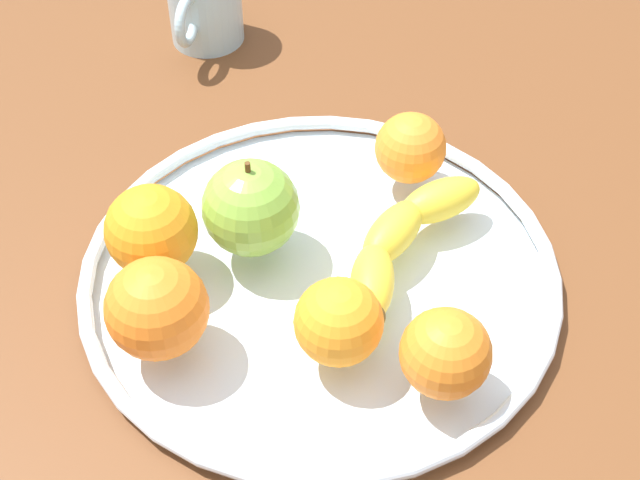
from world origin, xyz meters
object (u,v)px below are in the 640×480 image
at_px(apple, 251,208).
at_px(orange_back_left, 339,322).
at_px(orange_front_right, 446,353).
at_px(orange_front_left, 410,148).
at_px(banana, 402,240).
at_px(fruit_bowl, 320,274).
at_px(orange_back_right, 157,309).
at_px(orange_center, 151,231).

height_order(apple, orange_back_left, apple).
xyz_separation_m(orange_front_right, orange_front_left, (-0.20, -0.06, -0.00)).
height_order(banana, orange_front_right, orange_front_right).
xyz_separation_m(fruit_bowl, orange_front_left, (-0.12, 0.05, 0.04)).
bearing_deg(orange_back_right, orange_center, -155.47).
bearing_deg(apple, orange_back_right, -17.23).
xyz_separation_m(orange_front_right, orange_back_right, (0.02, -0.20, 0.01)).
bearing_deg(orange_front_right, apple, -119.56).
bearing_deg(orange_front_left, orange_front_right, 16.87).
xyz_separation_m(banana, orange_back_left, (0.10, -0.03, 0.02)).
bearing_deg(fruit_bowl, orange_front_left, 158.72).
bearing_deg(orange_center, orange_front_right, 76.71).
bearing_deg(banana, orange_front_right, 44.20).
bearing_deg(orange_back_left, orange_front_left, 175.67).
relative_size(banana, orange_back_right, 2.44).
relative_size(orange_back_left, orange_front_left, 1.06).
height_order(fruit_bowl, apple, apple).
bearing_deg(banana, apple, -62.84).
relative_size(orange_back_left, orange_back_right, 0.86).
xyz_separation_m(fruit_bowl, apple, (-0.01, -0.06, 0.05)).
distance_m(banana, apple, 0.12).
bearing_deg(orange_back_left, orange_back_right, -79.13).
bearing_deg(banana, orange_back_left, 5.29).
bearing_deg(banana, orange_back_right, -30.54).
relative_size(banana, orange_back_left, 2.83).
height_order(banana, apple, apple).
bearing_deg(fruit_bowl, orange_back_right, -43.29).
height_order(orange_back_left, orange_front_right, same).
bearing_deg(apple, orange_back_left, 46.32).
relative_size(fruit_bowl, orange_center, 5.30).
bearing_deg(orange_front_left, apple, -44.10).
height_order(orange_back_left, orange_front_left, orange_back_left).
bearing_deg(orange_front_right, banana, -155.40).
bearing_deg(fruit_bowl, orange_center, -77.70).
height_order(orange_center, orange_front_left, orange_center).
height_order(orange_front_right, orange_front_left, orange_front_right).
distance_m(orange_back_right, orange_front_left, 0.26).
xyz_separation_m(orange_center, orange_front_right, (0.06, 0.23, -0.00)).
bearing_deg(apple, orange_center, -59.32).
xyz_separation_m(fruit_bowl, orange_back_right, (0.10, -0.09, 0.05)).
distance_m(fruit_bowl, apple, 0.08).
distance_m(banana, orange_back_right, 0.20).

